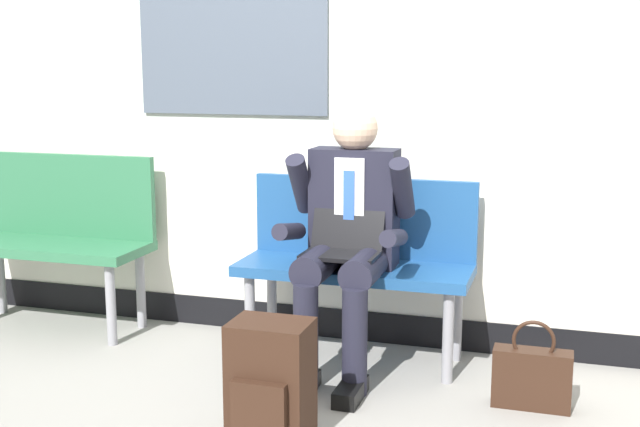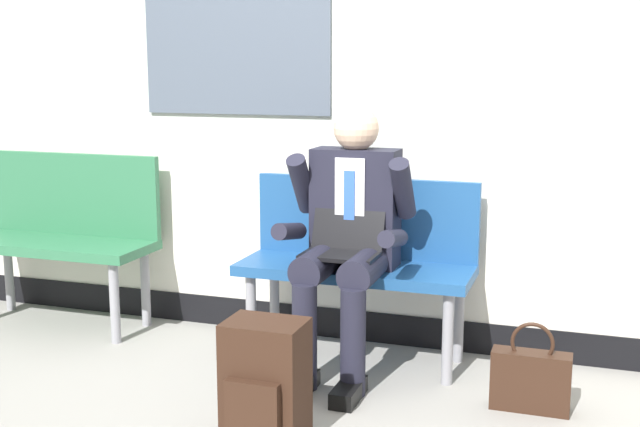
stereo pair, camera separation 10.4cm
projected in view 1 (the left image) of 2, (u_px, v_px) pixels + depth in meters
name	position (u px, v px, depth m)	size (l,w,h in m)	color
ground_plane	(285.00, 384.00, 3.61)	(18.00, 18.00, 0.00)	gray
station_wall	(330.00, 61.00, 4.04)	(5.09, 0.17, 2.86)	beige
bench_with_person	(358.00, 254.00, 3.88)	(1.11, 0.42, 0.87)	navy
bench_empty	(57.00, 229.00, 4.37)	(1.06, 0.42, 0.93)	#2D6B47
person_seated	(347.00, 233.00, 3.67)	(0.57, 0.70, 1.22)	#1E1E2D
backpack	(270.00, 384.00, 3.02)	(0.30, 0.26, 0.47)	#331E14
handbag	(532.00, 377.00, 3.34)	(0.32, 0.11, 0.38)	#331E14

